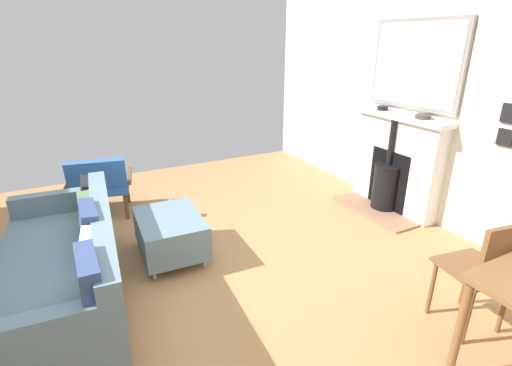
{
  "coord_description": "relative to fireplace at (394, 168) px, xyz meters",
  "views": [
    {
      "loc": [
        0.58,
        2.7,
        1.93
      ],
      "look_at": [
        -0.85,
        -0.05,
        0.73
      ],
      "focal_mm": 26.33,
      "sensor_mm": 36.0,
      "label": 1
    }
  ],
  "objects": [
    {
      "name": "ground_plane",
      "position": [
        2.77,
        0.24,
        -0.51
      ],
      "size": [
        5.93,
        5.91,
        0.01
      ],
      "primitive_type": "cube",
      "color": "#A87A4C"
    },
    {
      "name": "sofa",
      "position": [
        3.5,
        0.17,
        -0.17
      ],
      "size": [
        0.97,
        1.98,
        0.79
      ],
      "color": "#B2B2B7",
      "rests_on": "ground"
    },
    {
      "name": "mirror_over_mantel",
      "position": [
        -0.11,
        0.0,
        1.16
      ],
      "size": [
        0.04,
        1.17,
        0.93
      ],
      "color": "gray"
    },
    {
      "name": "ottoman",
      "position": [
        2.64,
        -0.15,
        -0.26
      ],
      "size": [
        0.59,
        0.78,
        0.41
      ],
      "color": "#B2B2B7",
      "rests_on": "ground"
    },
    {
      "name": "mantel_bowl_near",
      "position": [
        -0.02,
        -0.3,
        0.66
      ],
      "size": [
        0.13,
        0.13,
        0.05
      ],
      "color": "black",
      "rests_on": "fireplace"
    },
    {
      "name": "mantel_bowl_far",
      "position": [
        -0.02,
        0.27,
        0.66
      ],
      "size": [
        0.16,
        0.16,
        0.05
      ],
      "color": "#47382D",
      "rests_on": "fireplace"
    },
    {
      "name": "fireplace",
      "position": [
        0.0,
        0.0,
        0.0
      ],
      "size": [
        0.57,
        1.21,
        1.14
      ],
      "color": "#93664C",
      "rests_on": "ground"
    },
    {
      "name": "armchair_accent",
      "position": [
        3.1,
        -1.35,
        -0.1
      ],
      "size": [
        0.77,
        0.7,
        0.73
      ],
      "color": "brown",
      "rests_on": "ground"
    },
    {
      "name": "wall_left",
      "position": [
        -0.2,
        0.24,
        0.82
      ],
      "size": [
        0.12,
        5.91,
        2.66
      ],
      "primitive_type": "cube",
      "color": "silver",
      "rests_on": "ground"
    },
    {
      "name": "dining_chair_near_fireplace",
      "position": [
        1.03,
        1.78,
        0.01
      ],
      "size": [
        0.45,
        0.45,
        0.87
      ],
      "color": "brown",
      "rests_on": "ground"
    }
  ]
}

